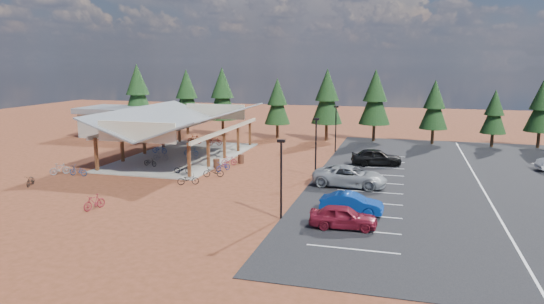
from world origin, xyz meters
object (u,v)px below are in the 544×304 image
object	(u,v)px
bike_pavilion	(183,121)
car_4	(376,157)
bike_5	(192,154)
bike_7	(215,141)
lamp_post_2	(336,125)
bike_12	(188,179)
outbuilding	(124,121)
trash_bin_0	(217,164)
bike_16	(213,172)
bike_15	(229,160)
bike_3	(195,139)
bike_11	(94,202)
bike_14	(223,166)
bike_8	(31,181)
bike_0	(150,162)
bike_1	(161,156)
bike_10	(78,171)
car_2	(350,176)
bike_2	(160,149)
lamp_post_1	(316,143)
bike_9	(60,169)
trash_bin_1	(241,159)
car_1	(352,203)
car_0	(343,217)
bike_6	(191,152)
lamp_post_0	(281,174)

from	to	relation	value
bike_pavilion	car_4	size ratio (longest dim) A/B	4.06
bike_5	bike_7	distance (m)	8.08
lamp_post_2	bike_12	distance (m)	20.17
outbuilding	trash_bin_0	size ratio (longest dim) A/B	12.22
bike_16	bike_15	bearing A→B (deg)	167.80
bike_3	car_4	bearing A→B (deg)	-106.84
outbuilding	bike_11	world-z (taller)	outbuilding
trash_bin_0	bike_14	xyz separation A→B (m)	(1.04, -0.95, -0.00)
bike_8	bike_16	size ratio (longest dim) A/B	0.94
bike_pavilion	car_4	world-z (taller)	bike_pavilion
bike_0	bike_16	world-z (taller)	bike_16
bike_12	bike_16	world-z (taller)	bike_16
bike_1	bike_3	size ratio (longest dim) A/B	0.83
bike_5	bike_10	distance (m)	11.32
car_2	bike_1	bearing A→B (deg)	79.00
bike_0	car_4	world-z (taller)	car_4
bike_2	bike_5	xyz separation A→B (m)	(4.61, -1.80, -0.01)
bike_14	car_4	world-z (taller)	car_4
trash_bin_0	car_4	distance (m)	15.35
lamp_post_1	bike_0	bearing A→B (deg)	-178.26
bike_pavilion	bike_8	xyz separation A→B (m)	(-6.60, -14.37, -3.39)
car_2	car_4	distance (m)	8.88
bike_pavilion	bike_7	size ratio (longest dim) A/B	11.38
bike_0	bike_9	size ratio (longest dim) A/B	0.89
bike_2	lamp_post_2	bearing A→B (deg)	-63.62
trash_bin_1	car_1	world-z (taller)	car_1
bike_7	car_1	world-z (taller)	car_1
lamp_post_1	bike_11	xyz separation A→B (m)	(-12.72, -13.49, -2.45)
bike_16	car_0	xyz separation A→B (m)	(12.56, -10.14, 0.27)
car_4	bike_7	bearing A→B (deg)	61.45
bike_6	car_0	xyz separation A→B (m)	(18.35, -18.10, 0.20)
lamp_post_0	car_1	xyz separation A→B (m)	(4.22, 2.26, -2.26)
trash_bin_0	bike_7	xyz separation A→B (m)	(-4.72, 11.13, 0.16)
bike_3	bike_16	world-z (taller)	bike_3
bike_5	bike_15	distance (m)	4.80
bike_16	car_4	world-z (taller)	car_4
bike_3	bike_10	world-z (taller)	bike_3
bike_15	trash_bin_0	bearing A→B (deg)	137.10
bike_pavilion	bike_15	xyz separation A→B (m)	(6.04, -2.53, -3.38)
bike_0	bike_16	bearing A→B (deg)	-91.73
bike_0	bike_9	distance (m)	7.89
lamp_post_1	bike_15	xyz separation A→B (m)	(-8.96, 2.47, -2.53)
bike_0	bike_14	size ratio (longest dim) A/B	0.90
trash_bin_0	bike_0	xyz separation A→B (m)	(-6.26, -1.25, 0.05)
lamp_post_0	lamp_post_2	world-z (taller)	same
lamp_post_0	bike_2	xyz separation A→B (m)	(-18.17, 17.65, -2.39)
bike_14	bike_11	bearing A→B (deg)	-83.48
bike_5	car_1	size ratio (longest dim) A/B	0.38
lamp_post_0	bike_5	bearing A→B (deg)	130.53
bike_0	car_4	distance (m)	21.67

